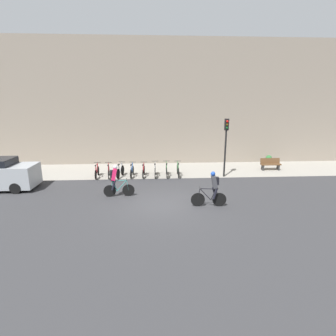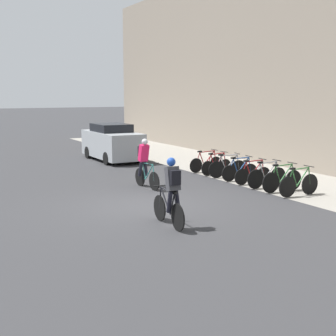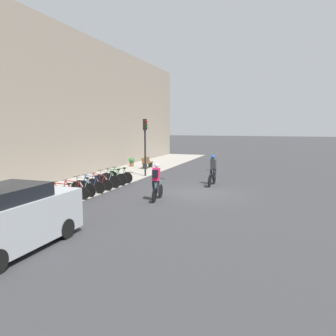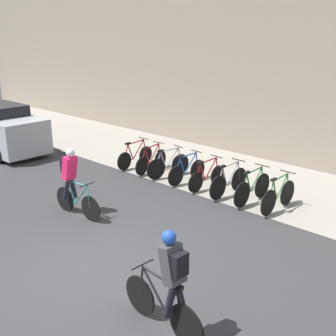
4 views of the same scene
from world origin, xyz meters
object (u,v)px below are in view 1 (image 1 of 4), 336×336
Objects in this scene: parked_bike_2 at (120,171)px; parked_bike_3 at (132,171)px; parked_bike_0 at (97,172)px; bench at (270,164)px; cyclist_pink at (116,180)px; potted_plant at (269,159)px; parked_bike_7 at (178,170)px; parked_bike_4 at (144,171)px; traffic_light_pole at (226,137)px; parked_bike_6 at (167,170)px; parked_bike_5 at (155,170)px; parked_bike_1 at (109,172)px; cyclist_grey at (213,188)px.

parked_bike_2 is 1.01× the size of parked_bike_3.
parked_bike_0 is 12.70m from bench.
cyclist_pink reaches higher than potted_plant.
parked_bike_7 is 1.13× the size of bench.
traffic_light_pole is (5.53, -0.33, 2.33)m from parked_bike_4.
parked_bike_6 is 0.79m from parked_bike_7.
parked_bike_0 is 3.96m from parked_bike_5.
parked_bike_1 is at bearing -166.89° from potted_plant.
bench is at bearing 6.66° from parked_bike_3.
parked_bike_7 is at bearing 102.07° from cyclist_grey.
parked_bike_1 is at bearing -179.98° from parked_bike_6.
cyclist_pink reaches higher than parked_bike_6.
parked_bike_6 reaches higher than parked_bike_2.
parked_bike_2 is at bearing 93.28° from cyclist_pink.
cyclist_pink is 4.43m from parked_bike_5.
parked_bike_2 is (0.79, 0.00, 0.02)m from parked_bike_1.
traffic_light_pole reaches higher than parked_bike_1.
parked_bike_2 is 0.79m from parked_bike_3.
parked_bike_4 is (3.17, 0.00, -0.01)m from parked_bike_0.
parked_bike_3 reaches higher than parked_bike_0.
cyclist_pink is 1.06× the size of parked_bike_7.
parked_bike_4 is 1.58m from parked_bike_6.
parked_bike_2 is 7.49m from traffic_light_pole.
parked_bike_0 is (-6.72, 5.48, -0.56)m from cyclist_grey.
parked_bike_6 is (3.17, -0.00, 0.01)m from parked_bike_2.
parked_bike_6 reaches higher than parked_bike_5.
parked_bike_2 is at bearing 179.95° from parked_bike_4.
bench is at bearing 7.86° from parked_bike_5.
parked_bike_2 is at bearing 179.99° from parked_bike_5.
parked_bike_5 is 1.16× the size of bench.
parked_bike_0 is 0.98× the size of parked_bike_5.
parked_bike_0 is 1.01× the size of parked_bike_7.
parked_bike_4 is 0.96× the size of parked_bike_7.
parked_bike_0 is at bearing -179.98° from parked_bike_6.
parked_bike_7 is (3.96, 0.00, 0.01)m from parked_bike_2.
parked_bike_5 is at bearing 0.09° from parked_bike_4.
cyclist_grey is at bearing -63.31° from parked_bike_5.
parked_bike_5 is at bearing 0.02° from parked_bike_3.
parked_bike_0 is 2.16× the size of potted_plant.
traffic_light_pole is at bearing -2.69° from parked_bike_2.
parked_bike_5 is at bearing -179.98° from parked_bike_6.
bench reaches higher than potted_plant.
cyclist_grey is (4.91, -1.65, -0.00)m from cyclist_pink.
cyclist_grey is at bearing -42.77° from parked_bike_1.
parked_bike_6 is 0.44× the size of traffic_light_pole.
parked_bike_5 is at bearing -162.67° from potted_plant.
cyclist_grey reaches higher than potted_plant.
cyclist_pink is at bearing -153.12° from traffic_light_pole.
parked_bike_1 is 3.17m from parked_bike_5.
parked_bike_6 is 1.16× the size of bench.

